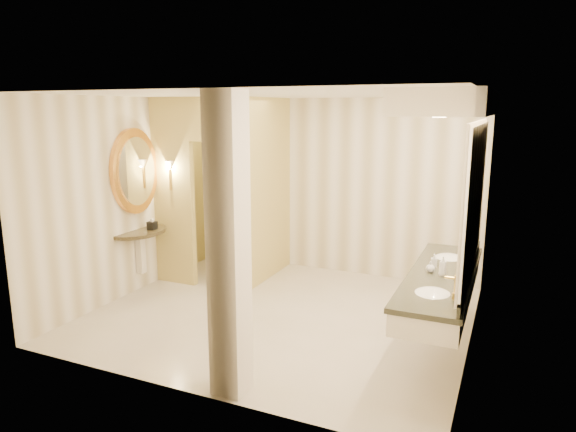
{
  "coord_description": "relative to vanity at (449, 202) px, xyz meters",
  "views": [
    {
      "loc": [
        2.54,
        -5.52,
        2.54
      ],
      "look_at": [
        0.01,
        0.2,
        1.23
      ],
      "focal_mm": 32.0,
      "sensor_mm": 36.0,
      "label": 1
    }
  ],
  "objects": [
    {
      "name": "soap_bottle_c",
      "position": [
        -0.01,
        -0.08,
        -0.65
      ],
      "size": [
        0.1,
        0.1,
        0.21
      ],
      "primitive_type": "imported",
      "rotation": [
        0.0,
        0.0,
        0.32
      ],
      "color": "#C6B28C",
      "rests_on": "vanity"
    },
    {
      "name": "wall_sconce",
      "position": [
        -3.9,
        0.68,
        0.1
      ],
      "size": [
        0.14,
        0.14,
        0.42
      ],
      "color": "gold",
      "rests_on": "toilet_closet"
    },
    {
      "name": "wall_right",
      "position": [
        0.27,
        0.25,
        -0.28
      ],
      "size": [
        0.02,
        4.0,
        2.7
      ],
      "primitive_type": "cube",
      "color": "white",
      "rests_on": "floor"
    },
    {
      "name": "wall_left",
      "position": [
        -4.23,
        0.25,
        -0.28
      ],
      "size": [
        0.02,
        4.0,
        2.7
      ],
      "primitive_type": "cube",
      "color": "white",
      "rests_on": "floor"
    },
    {
      "name": "floor",
      "position": [
        -1.98,
        0.25,
        -1.63
      ],
      "size": [
        4.5,
        4.5,
        0.0
      ],
      "primitive_type": "plane",
      "color": "beige",
      "rests_on": "ground"
    },
    {
      "name": "tissue_box",
      "position": [
        -4.02,
        0.38,
        -0.7
      ],
      "size": [
        0.11,
        0.11,
        0.11
      ],
      "primitive_type": "cube",
      "rotation": [
        0.0,
        0.0,
        0.0
      ],
      "color": "black",
      "rests_on": "console_shelf"
    },
    {
      "name": "wall_back",
      "position": [
        -1.98,
        2.25,
        -0.28
      ],
      "size": [
        4.5,
        0.02,
        2.7
      ],
      "primitive_type": "cube",
      "color": "white",
      "rests_on": "floor"
    },
    {
      "name": "soap_bottle_b",
      "position": [
        -0.14,
        -0.02,
        -0.69
      ],
      "size": [
        0.11,
        0.11,
        0.12
      ],
      "primitive_type": "imported",
      "rotation": [
        0.0,
        0.0,
        0.24
      ],
      "color": "silver",
      "rests_on": "vanity"
    },
    {
      "name": "soap_bottle_a",
      "position": [
        -0.14,
        0.19,
        -0.68
      ],
      "size": [
        0.07,
        0.07,
        0.14
      ],
      "primitive_type": "imported",
      "rotation": [
        0.0,
        0.0,
        0.15
      ],
      "color": "beige",
      "rests_on": "vanity"
    },
    {
      "name": "ceiling",
      "position": [
        -1.98,
        0.25,
        1.07
      ],
      "size": [
        4.5,
        4.5,
        0.0
      ],
      "primitive_type": "plane",
      "rotation": [
        3.14,
        0.0,
        0.0
      ],
      "color": "white",
      "rests_on": "wall_back"
    },
    {
      "name": "pillar",
      "position": [
        -1.65,
        -1.55,
        -0.28
      ],
      "size": [
        0.29,
        0.29,
        2.7
      ],
      "primitive_type": "cube",
      "color": "white",
      "rests_on": "floor"
    },
    {
      "name": "console_shelf",
      "position": [
        -4.19,
        0.28,
        -0.29
      ],
      "size": [
        0.9,
        0.9,
        1.9
      ],
      "color": "black",
      "rests_on": "floor"
    },
    {
      "name": "toilet_closet",
      "position": [
        -3.1,
        1.22,
        -0.24
      ],
      "size": [
        1.5,
        1.55,
        2.7
      ],
      "color": "#ECDC7B",
      "rests_on": "floor"
    },
    {
      "name": "vanity",
      "position": [
        0.0,
        0.0,
        0.0
      ],
      "size": [
        0.75,
        2.53,
        2.09
      ],
      "color": "white",
      "rests_on": "floor"
    },
    {
      "name": "toilet",
      "position": [
        -3.25,
        1.79,
        -1.24
      ],
      "size": [
        0.58,
        0.84,
        0.78
      ],
      "primitive_type": "imported",
      "rotation": [
        0.0,
        0.0,
        3.34
      ],
      "color": "white",
      "rests_on": "floor"
    },
    {
      "name": "wall_front",
      "position": [
        -1.98,
        -1.75,
        -0.28
      ],
      "size": [
        4.5,
        0.02,
        2.7
      ],
      "primitive_type": "cube",
      "color": "white",
      "rests_on": "floor"
    }
  ]
}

